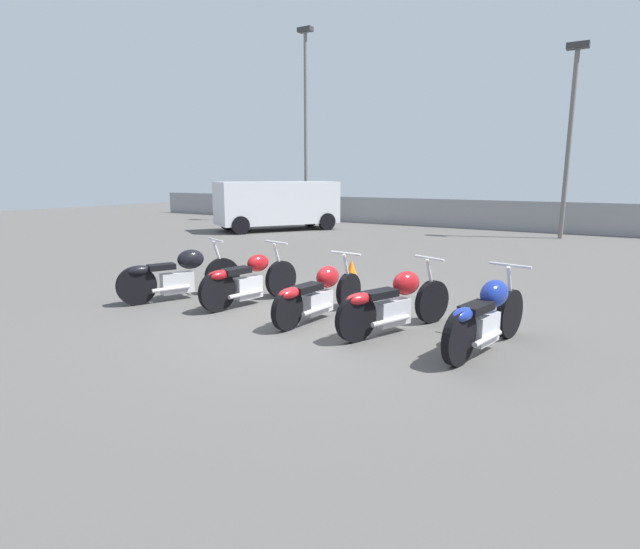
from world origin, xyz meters
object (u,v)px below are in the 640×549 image
at_px(motorcycle_slot_0, 180,274).
at_px(traffic_cone_far, 351,268).
at_px(light_pole_right, 306,112).
at_px(light_pole_left, 571,124).
at_px(motorcycle_slot_3, 395,302).
at_px(motorcycle_slot_2, 319,293).
at_px(motorcycle_slot_1, 249,280).
at_px(parked_van, 277,203).
at_px(motorcycle_slot_4, 486,315).

distance_m(motorcycle_slot_0, traffic_cone_far, 3.88).
distance_m(light_pole_right, traffic_cone_far, 14.53).
bearing_deg(light_pole_left, motorcycle_slot_3, -92.77).
relative_size(motorcycle_slot_0, motorcycle_slot_2, 0.97).
bearing_deg(traffic_cone_far, light_pole_right, 127.63).
height_order(light_pole_right, motorcycle_slot_0, light_pole_right).
bearing_deg(traffic_cone_far, motorcycle_slot_1, -95.45).
bearing_deg(traffic_cone_far, parked_van, 136.06).
bearing_deg(motorcycle_slot_3, motorcycle_slot_0, -155.10).
height_order(motorcycle_slot_2, parked_van, parked_van).
height_order(motorcycle_slot_0, motorcycle_slot_3, motorcycle_slot_0).
xyz_separation_m(light_pole_left, light_pole_right, (-11.44, 0.80, 1.19)).
xyz_separation_m(motorcycle_slot_0, motorcycle_slot_2, (2.81, 0.23, -0.04)).
height_order(light_pole_left, motorcycle_slot_3, light_pole_left).
xyz_separation_m(motorcycle_slot_4, traffic_cone_far, (-3.75, 3.40, -0.28)).
relative_size(motorcycle_slot_1, motorcycle_slot_4, 0.99).
distance_m(motorcycle_slot_0, motorcycle_slot_1, 1.36).
relative_size(motorcycle_slot_0, traffic_cone_far, 5.62).
bearing_deg(motorcycle_slot_4, motorcycle_slot_0, -167.39).
xyz_separation_m(motorcycle_slot_2, parked_van, (-8.38, 10.21, 0.69)).
bearing_deg(motorcycle_slot_0, light_pole_left, 94.81).
bearing_deg(motorcycle_slot_2, light_pole_left, 87.63).
bearing_deg(motorcycle_slot_0, motorcycle_slot_4, 25.24).
bearing_deg(light_pole_left, motorcycle_slot_2, -98.17).
height_order(light_pole_right, motorcycle_slot_4, light_pole_right).
height_order(parked_van, traffic_cone_far, parked_van).
relative_size(light_pole_right, motorcycle_slot_0, 4.23).
bearing_deg(motorcycle_slot_1, motorcycle_slot_0, -153.46).
height_order(light_pole_left, motorcycle_slot_2, light_pole_left).
height_order(motorcycle_slot_1, motorcycle_slot_2, motorcycle_slot_1).
bearing_deg(light_pole_left, traffic_cone_far, -107.20).
relative_size(motorcycle_slot_3, motorcycle_slot_4, 0.99).
xyz_separation_m(motorcycle_slot_2, traffic_cone_far, (-1.19, 3.28, -0.23)).
bearing_deg(motorcycle_slot_3, parked_van, 155.03).
bearing_deg(motorcycle_slot_3, light_pole_right, 149.10).
height_order(light_pole_left, light_pole_right, light_pole_right).
height_order(light_pole_right, motorcycle_slot_2, light_pole_right).
bearing_deg(light_pole_left, motorcycle_slot_0, -109.23).
bearing_deg(light_pole_right, motorcycle_slot_1, -60.11).
height_order(light_pole_left, motorcycle_slot_0, light_pole_left).
bearing_deg(motorcycle_slot_1, motorcycle_slot_4, 8.43).
bearing_deg(light_pole_left, light_pole_right, 175.98).
relative_size(light_pole_left, motorcycle_slot_1, 3.21).
height_order(motorcycle_slot_4, parked_van, parked_van).
height_order(light_pole_right, motorcycle_slot_1, light_pole_right).
xyz_separation_m(motorcycle_slot_0, motorcycle_slot_1, (1.32, 0.35, -0.02)).
relative_size(motorcycle_slot_0, parked_van, 0.41).
bearing_deg(motorcycle_slot_4, light_pole_left, 104.18).
xyz_separation_m(motorcycle_slot_1, motorcycle_slot_4, (4.05, -0.23, 0.03)).
relative_size(motorcycle_slot_4, parked_van, 0.41).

